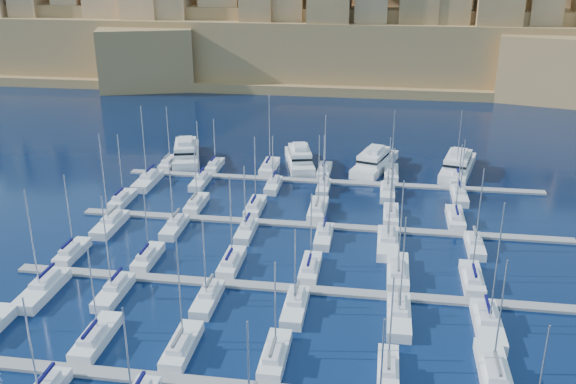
% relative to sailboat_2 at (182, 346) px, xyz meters
% --- Properties ---
extents(ground, '(600.00, 600.00, 0.00)m').
position_rel_sailboat_2_xyz_m(ground, '(12.08, 28.43, -0.75)').
color(ground, black).
rests_on(ground, ground).
extents(pontoon_mid_near, '(84.00, 2.00, 0.40)m').
position_rel_sailboat_2_xyz_m(pontoon_mid_near, '(12.08, 16.43, -0.55)').
color(pontoon_mid_near, slate).
rests_on(pontoon_mid_near, ground).
extents(pontoon_mid_far, '(84.00, 2.00, 0.40)m').
position_rel_sailboat_2_xyz_m(pontoon_mid_far, '(12.08, 38.43, -0.55)').
color(pontoon_mid_far, slate).
rests_on(pontoon_mid_far, ground).
extents(pontoon_far, '(84.00, 2.00, 0.40)m').
position_rel_sailboat_2_xyz_m(pontoon_far, '(12.08, 60.43, -0.55)').
color(pontoon_far, slate).
rests_on(pontoon_far, ground).
extents(sailboat_1, '(2.92, 9.74, 13.31)m').
position_rel_sailboat_2_xyz_m(sailboat_1, '(-10.78, 0.18, -0.01)').
color(sailboat_1, silver).
rests_on(sailboat_1, ground).
extents(sailboat_2, '(2.81, 9.37, 14.76)m').
position_rel_sailboat_2_xyz_m(sailboat_2, '(0.00, 0.00, 0.00)').
color(sailboat_2, silver).
rests_on(sailboat_2, ground).
extents(sailboat_3, '(2.74, 9.13, 12.81)m').
position_rel_sailboat_2_xyz_m(sailboat_3, '(11.18, -0.12, -0.02)').
color(sailboat_3, silver).
rests_on(sailboat_3, ground).
extents(sailboat_4, '(2.36, 7.88, 12.41)m').
position_rel_sailboat_2_xyz_m(sailboat_4, '(24.14, -0.73, -0.03)').
color(sailboat_4, silver).
rests_on(sailboat_4, ground).
extents(sailboat_5, '(3.18, 10.59, 14.52)m').
position_rel_sailboat_2_xyz_m(sailboat_5, '(35.77, 0.60, 0.01)').
color(sailboat_5, silver).
rests_on(sailboat_5, ground).
extents(sailboat_12, '(2.54, 8.48, 13.52)m').
position_rel_sailboat_2_xyz_m(sailboat_12, '(-24.33, 21.56, -0.02)').
color(sailboat_12, silver).
rests_on(sailboat_12, ground).
extents(sailboat_13, '(2.56, 8.54, 11.91)m').
position_rel_sailboat_2_xyz_m(sailboat_13, '(-12.12, 21.59, -0.03)').
color(sailboat_13, silver).
rests_on(sailboat_13, ground).
extents(sailboat_14, '(2.71, 9.04, 14.55)m').
position_rel_sailboat_2_xyz_m(sailboat_14, '(0.84, 21.84, -0.00)').
color(sailboat_14, silver).
rests_on(sailboat_14, ground).
extents(sailboat_15, '(2.67, 8.91, 12.52)m').
position_rel_sailboat_2_xyz_m(sailboat_15, '(12.69, 21.77, -0.02)').
color(sailboat_15, silver).
rests_on(sailboat_15, ground).
extents(sailboat_16, '(3.11, 10.36, 14.97)m').
position_rel_sailboat_2_xyz_m(sailboat_16, '(25.40, 22.48, 0.01)').
color(sailboat_16, silver).
rests_on(sailboat_16, ground).
extents(sailboat_17, '(2.81, 9.37, 13.83)m').
position_rel_sailboat_2_xyz_m(sailboat_17, '(35.84, 22.00, -0.01)').
color(sailboat_17, silver).
rests_on(sailboat_17, ground).
extents(sailboat_18, '(3.29, 10.96, 15.96)m').
position_rel_sailboat_2_xyz_m(sailboat_18, '(-23.01, 10.08, 0.03)').
color(sailboat_18, silver).
rests_on(sailboat_18, ground).
extents(sailboat_19, '(2.76, 9.18, 15.32)m').
position_rel_sailboat_2_xyz_m(sailboat_19, '(-13.08, 10.95, 0.00)').
color(sailboat_19, silver).
rests_on(sailboat_19, ground).
extents(sailboat_20, '(2.66, 8.85, 12.75)m').
position_rel_sailboat_2_xyz_m(sailboat_20, '(0.10, 11.12, -0.02)').
color(sailboat_20, silver).
rests_on(sailboat_20, ground).
extents(sailboat_21, '(2.81, 9.37, 12.41)m').
position_rel_sailboat_2_xyz_m(sailboat_21, '(12.04, 10.86, -0.02)').
color(sailboat_21, silver).
rests_on(sailboat_21, ground).
extents(sailboat_22, '(3.01, 10.04, 15.12)m').
position_rel_sailboat_2_xyz_m(sailboat_22, '(25.44, 10.53, 0.01)').
color(sailboat_22, silver).
rests_on(sailboat_22, ground).
extents(sailboat_23, '(3.23, 10.78, 17.75)m').
position_rel_sailboat_2_xyz_m(sailboat_23, '(36.40, 10.17, 0.04)').
color(sailboat_23, silver).
rests_on(sailboat_23, ground).
extents(sailboat_24, '(2.59, 8.63, 13.48)m').
position_rel_sailboat_2_xyz_m(sailboat_24, '(-25.19, 43.64, -0.02)').
color(sailboat_24, silver).
rests_on(sailboat_24, ground).
extents(sailboat_25, '(2.59, 8.64, 12.82)m').
position_rel_sailboat_2_xyz_m(sailboat_25, '(-10.93, 43.64, -0.02)').
color(sailboat_25, silver).
rests_on(sailboat_25, ground).
extents(sailboat_26, '(2.70, 9.01, 14.03)m').
position_rel_sailboat_2_xyz_m(sailboat_26, '(0.03, 43.82, -0.01)').
color(sailboat_26, silver).
rests_on(sailboat_26, ground).
extents(sailboat_27, '(2.97, 9.91, 14.63)m').
position_rel_sailboat_2_xyz_m(sailboat_27, '(11.40, 44.26, 0.00)').
color(sailboat_27, silver).
rests_on(sailboat_27, ground).
extents(sailboat_28, '(2.61, 8.69, 13.12)m').
position_rel_sailboat_2_xyz_m(sailboat_28, '(24.37, 43.67, -0.02)').
color(sailboat_28, silver).
rests_on(sailboat_28, ground).
extents(sailboat_29, '(2.81, 9.35, 14.20)m').
position_rel_sailboat_2_xyz_m(sailboat_29, '(35.46, 43.99, -0.00)').
color(sailboat_29, silver).
rests_on(sailboat_29, ground).
extents(sailboat_30, '(3.05, 10.17, 17.21)m').
position_rel_sailboat_2_xyz_m(sailboat_30, '(-22.80, 32.47, 0.03)').
color(sailboat_30, silver).
rests_on(sailboat_30, ground).
extents(sailboat_31, '(2.65, 8.84, 12.72)m').
position_rel_sailboat_2_xyz_m(sailboat_31, '(-11.66, 33.12, -0.02)').
color(sailboat_31, silver).
rests_on(sailboat_31, ground).
extents(sailboat_32, '(2.55, 8.49, 12.60)m').
position_rel_sailboat_2_xyz_m(sailboat_32, '(0.65, 33.29, -0.03)').
color(sailboat_32, silver).
rests_on(sailboat_32, ground).
extents(sailboat_33, '(2.60, 8.68, 13.40)m').
position_rel_sailboat_2_xyz_m(sailboat_33, '(13.57, 33.20, -0.02)').
color(sailboat_33, silver).
rests_on(sailboat_33, ground).
extents(sailboat_34, '(3.29, 10.97, 16.45)m').
position_rel_sailboat_2_xyz_m(sailboat_34, '(23.90, 32.07, 0.03)').
color(sailboat_34, silver).
rests_on(sailboat_34, ground).
extents(sailboat_35, '(2.56, 8.52, 14.04)m').
position_rel_sailboat_2_xyz_m(sailboat_35, '(37.51, 33.28, -0.01)').
color(sailboat_35, silver).
rests_on(sailboat_35, ground).
extents(sailboat_36, '(2.52, 8.39, 13.43)m').
position_rel_sailboat_2_xyz_m(sailboat_36, '(-23.40, 65.52, -0.02)').
color(sailboat_36, silver).
rests_on(sailboat_36, ground).
extents(sailboat_37, '(2.42, 8.06, 11.20)m').
position_rel_sailboat_2_xyz_m(sailboat_37, '(-13.17, 65.36, -0.04)').
color(sailboat_37, silver).
rests_on(sailboat_37, ground).
extents(sailboat_38, '(2.97, 9.90, 16.70)m').
position_rel_sailboat_2_xyz_m(sailboat_38, '(-1.40, 66.26, 0.02)').
color(sailboat_38, silver).
rests_on(sailboat_38, ground).
extents(sailboat_39, '(2.64, 8.79, 12.86)m').
position_rel_sailboat_2_xyz_m(sailboat_39, '(10.46, 65.72, -0.02)').
color(sailboat_39, silver).
rests_on(sailboat_39, ground).
extents(sailboat_40, '(2.81, 9.38, 14.33)m').
position_rel_sailboat_2_xyz_m(sailboat_40, '(24.40, 66.00, -0.00)').
color(sailboat_40, silver).
rests_on(sailboat_40, ground).
extents(sailboat_41, '(2.77, 9.23, 14.86)m').
position_rel_sailboat_2_xyz_m(sailboat_41, '(37.55, 65.93, -0.00)').
color(sailboat_41, silver).
rests_on(sailboat_41, ground).
extents(sailboat_42, '(3.23, 10.75, 16.55)m').
position_rel_sailboat_2_xyz_m(sailboat_42, '(-24.05, 54.18, 0.03)').
color(sailboat_42, silver).
rests_on(sailboat_42, ground).
extents(sailboat_43, '(2.60, 8.66, 13.63)m').
position_rel_sailboat_2_xyz_m(sailboat_43, '(-13.44, 55.21, -0.02)').
color(sailboat_43, silver).
rests_on(sailboat_43, ground).
extents(sailboat_44, '(2.47, 8.23, 11.22)m').
position_rel_sailboat_2_xyz_m(sailboat_44, '(1.37, 55.42, -0.04)').
color(sailboat_44, silver).
rests_on(sailboat_44, ground).
extents(sailboat_45, '(2.34, 7.79, 11.75)m').
position_rel_sailboat_2_xyz_m(sailboat_45, '(11.30, 55.64, -0.04)').
color(sailboat_45, silver).
rests_on(sailboat_45, ground).
extents(sailboat_46, '(2.74, 9.14, 12.09)m').
position_rel_sailboat_2_xyz_m(sailboat_46, '(23.71, 54.98, -0.02)').
color(sailboat_46, silver).
rests_on(sailboat_46, ground).
extents(sailboat_47, '(2.70, 8.99, 12.20)m').
position_rel_sailboat_2_xyz_m(sailboat_47, '(37.18, 55.05, -0.02)').
color(sailboat_47, silver).
rests_on(sailboat_47, ground).
extents(motor_yacht_a, '(9.99, 18.79, 5.25)m').
position_rel_sailboat_2_xyz_m(motor_yacht_a, '(-21.14, 70.59, 0.97)').
color(motor_yacht_a, silver).
rests_on(motor_yacht_a, ground).
extents(motor_yacht_b, '(8.75, 17.31, 5.25)m').
position_rel_sailboat_2_xyz_m(motor_yacht_b, '(4.63, 69.91, 0.97)').
color(motor_yacht_b, silver).
rests_on(motor_yacht_b, ground).
extents(motor_yacht_c, '(10.20, 18.48, 5.25)m').
position_rel_sailboat_2_xyz_m(motor_yacht_c, '(20.79, 70.45, 0.97)').
color(motor_yacht_c, silver).
rests_on(motor_yacht_c, ground).
extents(motor_yacht_d, '(9.45, 18.94, 5.25)m').
position_rel_sailboat_2_xyz_m(motor_yacht_d, '(38.25, 70.67, 0.97)').
color(motor_yacht_d, silver).
rests_on(motor_yacht_d, ground).
extents(fortified_city, '(460.00, 108.95, 59.52)m').
position_rel_sailboat_2_xyz_m(fortified_city, '(11.90, 183.69, 13.99)').
color(fortified_city, brown).
rests_on(fortified_city, ground).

